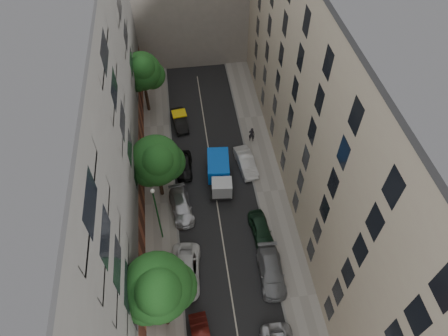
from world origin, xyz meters
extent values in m
plane|color=#4C4C49|center=(0.00, 0.00, 0.00)|extent=(120.00, 120.00, 0.00)
cube|color=black|center=(0.00, 0.00, 0.01)|extent=(8.00, 44.00, 0.02)
cube|color=gray|center=(-5.50, 0.00, 0.07)|extent=(3.00, 44.00, 0.15)
cube|color=gray|center=(5.50, 0.00, 0.07)|extent=(3.00, 44.00, 0.15)
cube|color=#4B4946|center=(-11.00, 0.00, 10.00)|extent=(8.00, 44.00, 20.00)
cube|color=#B2A68A|center=(11.00, 0.00, 10.00)|extent=(8.00, 44.00, 20.00)
cube|color=black|center=(0.60, 1.96, 0.53)|extent=(2.51, 5.39, 0.29)
cube|color=#A6AAAB|center=(0.60, 0.12, 1.40)|extent=(2.07, 1.72, 1.65)
cube|color=blue|center=(0.60, 2.83, 1.55)|extent=(2.45, 3.67, 1.74)
cylinder|color=black|center=(-0.32, 0.12, 0.41)|extent=(0.27, 0.81, 0.81)
cylinder|color=black|center=(1.52, 0.12, 0.41)|extent=(0.27, 0.81, 0.81)
cylinder|color=black|center=(-0.32, 3.51, 0.41)|extent=(0.27, 0.81, 0.81)
cylinder|color=black|center=(1.52, 3.51, 0.41)|extent=(0.27, 0.81, 0.81)
imported|color=silver|center=(-3.60, -7.80, 0.74)|extent=(3.03, 5.57, 1.48)
imported|color=#B5B4B9|center=(-3.47, -1.04, 0.68)|extent=(2.50, 4.87, 1.35)
imported|color=black|center=(-2.80, 4.10, 0.67)|extent=(1.81, 4.00, 1.33)
imported|color=black|center=(-2.80, 11.00, 0.67)|extent=(1.91, 4.22, 1.34)
imported|color=gray|center=(3.60, -8.80, 0.72)|extent=(2.24, 5.06, 1.44)
imported|color=black|center=(3.55, -4.60, 0.70)|extent=(2.02, 4.25, 1.40)
imported|color=silver|center=(3.60, 3.60, 0.73)|extent=(2.14, 4.61, 1.46)
cylinder|color=#382619|center=(-5.33, -11.60, 1.76)|extent=(0.36, 0.36, 3.22)
cylinder|color=#382619|center=(-5.33, -11.60, 4.51)|extent=(0.24, 0.24, 2.30)
sphere|color=#1B4A18|center=(-5.33, -11.60, 6.76)|extent=(4.79, 4.79, 4.79)
sphere|color=#1B4A18|center=(-4.43, -11.20, 5.66)|extent=(3.59, 3.59, 3.59)
sphere|color=#1B4A18|center=(-6.03, -12.10, 6.12)|extent=(3.35, 3.35, 3.35)
sphere|color=#1B4A18|center=(-5.13, -12.40, 7.96)|extent=(3.11, 3.11, 3.11)
cylinder|color=#382619|center=(-5.25, 1.18, 1.36)|extent=(0.36, 0.36, 2.42)
cylinder|color=#382619|center=(-5.25, 1.18, 3.44)|extent=(0.24, 0.24, 1.73)
sphere|color=#1B4A18|center=(-5.25, 1.18, 5.13)|extent=(4.72, 4.72, 4.72)
sphere|color=#1B4A18|center=(-4.35, 1.58, 4.30)|extent=(3.54, 3.54, 3.54)
sphere|color=#1B4A18|center=(-5.95, 0.68, 4.65)|extent=(3.30, 3.30, 3.30)
sphere|color=#1B4A18|center=(-5.05, 0.38, 6.03)|extent=(3.07, 3.07, 3.07)
cylinder|color=#382619|center=(-6.34, 14.00, 1.50)|extent=(0.36, 0.36, 2.69)
cylinder|color=#382619|center=(-6.34, 14.00, 3.80)|extent=(0.24, 0.24, 1.92)
sphere|color=#1B4A18|center=(-6.34, 14.00, 5.68)|extent=(4.25, 4.25, 4.25)
sphere|color=#1B4A18|center=(-5.44, 14.40, 4.76)|extent=(3.18, 3.18, 3.18)
sphere|color=#1B4A18|center=(-7.04, 13.50, 5.15)|extent=(2.97, 2.97, 2.97)
sphere|color=#1B4A18|center=(-6.14, 13.20, 6.68)|extent=(2.76, 2.76, 2.76)
cylinder|color=#195A24|center=(-5.41, -3.78, 3.57)|extent=(0.14, 0.14, 6.83)
sphere|color=silver|center=(-5.41, -3.78, 7.10)|extent=(0.36, 0.36, 0.36)
imported|color=black|center=(4.86, 7.21, 1.08)|extent=(0.79, 0.65, 1.86)
camera|label=1|loc=(-2.45, -23.19, 32.07)|focal=32.00mm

